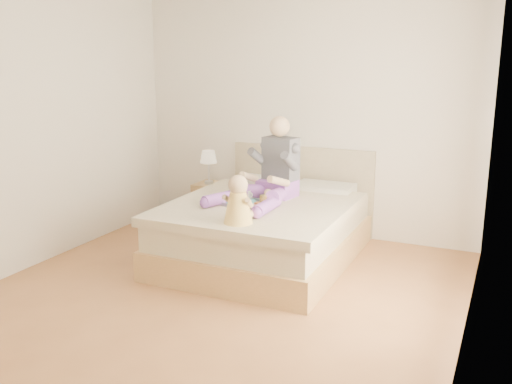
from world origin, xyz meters
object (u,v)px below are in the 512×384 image
at_px(bed, 268,227).
at_px(nightstand, 213,204).
at_px(adult, 271,175).
at_px(baby, 239,203).
at_px(tray, 247,202).

xyz_separation_m(bed, nightstand, (-1.07, 0.80, -0.06)).
distance_m(adult, baby, 0.90).
xyz_separation_m(bed, baby, (0.10, -0.86, 0.47)).
relative_size(adult, tray, 1.86).
distance_m(bed, adult, 0.54).
height_order(bed, nightstand, bed).
height_order(bed, baby, baby).
relative_size(nightstand, adult, 0.47).
bearing_deg(baby, tray, 111.81).
bearing_deg(nightstand, adult, -34.07).
height_order(adult, baby, adult).
bearing_deg(bed, nightstand, 143.33).
distance_m(bed, tray, 0.46).
relative_size(bed, baby, 5.14).
bearing_deg(tray, bed, 100.48).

